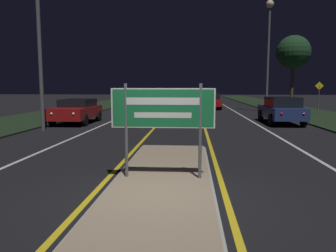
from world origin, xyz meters
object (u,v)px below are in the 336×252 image
object	(u,v)px
car_receding_0	(281,110)
warning_sign	(319,95)
car_receding_1	(211,101)
streetlight_right_near	(269,35)
car_approaching_0	(77,110)
car_receding_2	(210,97)
car_approaching_1	(126,100)
highway_sign	(163,112)

from	to	relation	value
car_receding_0	warning_sign	size ratio (longest dim) A/B	1.88
car_receding_0	car_receding_1	bearing A→B (deg)	105.27
streetlight_right_near	car_approaching_0	world-z (taller)	streetlight_right_near
car_receding_2	car_approaching_0	distance (m)	24.81
car_receding_2	car_approaching_1	world-z (taller)	car_receding_2
car_receding_1	car_receding_2	distance (m)	10.58
streetlight_right_near	car_approaching_0	distance (m)	16.54
car_receding_1	car_approaching_1	distance (m)	8.49
streetlight_right_near	car_receding_0	size ratio (longest dim) A/B	2.01
highway_sign	car_receding_0	size ratio (longest dim) A/B	0.50
streetlight_right_near	warning_sign	bearing A→B (deg)	-39.62
car_receding_1	warning_sign	bearing A→B (deg)	-38.77
car_receding_1	warning_sign	world-z (taller)	warning_sign
car_receding_2	car_approaching_1	xyz separation A→B (m)	(-8.80, -8.94, -0.05)
highway_sign	car_receding_0	world-z (taller)	highway_sign
warning_sign	car_receding_1	bearing A→B (deg)	141.23
highway_sign	warning_sign	size ratio (longest dim) A/B	0.95
streetlight_right_near	warning_sign	distance (m)	6.23
car_receding_0	car_receding_2	distance (m)	22.74
streetlight_right_near	car_receding_2	distance (m)	15.47
streetlight_right_near	car_receding_2	world-z (taller)	streetlight_right_near
car_approaching_0	car_receding_2	bearing A→B (deg)	69.45
highway_sign	warning_sign	bearing A→B (deg)	61.02
car_receding_0	car_approaching_1	size ratio (longest dim) A/B	0.99
car_receding_2	car_approaching_0	size ratio (longest dim) A/B	1.10
car_approaching_0	car_approaching_1	size ratio (longest dim) A/B	0.93
car_receding_2	highway_sign	bearing A→B (deg)	-94.67
car_receding_0	car_receding_1	distance (m)	12.43
streetlight_right_near	car_receding_2	bearing A→B (deg)	105.50
highway_sign	car_approaching_0	bearing A→B (deg)	117.89
highway_sign	car_receding_1	size ratio (longest dim) A/B	0.54
car_receding_1	highway_sign	bearing A→B (deg)	-95.61
highway_sign	car_receding_1	xyz separation A→B (m)	(2.34, 23.80, -0.76)
car_approaching_1	car_receding_0	bearing A→B (deg)	-49.59
highway_sign	car_approaching_0	size ratio (longest dim) A/B	0.54
car_approaching_0	car_approaching_1	bearing A→B (deg)	90.36
highway_sign	car_receding_2	bearing A→B (deg)	85.33
streetlight_right_near	warning_sign	xyz separation A→B (m)	(3.16, -2.61, -4.70)
highway_sign	car_approaching_1	bearing A→B (deg)	103.25
car_receding_1	car_approaching_1	bearing A→B (deg)	168.89
car_receding_2	warning_sign	world-z (taller)	warning_sign
car_receding_0	car_receding_1	size ratio (longest dim) A/B	1.06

